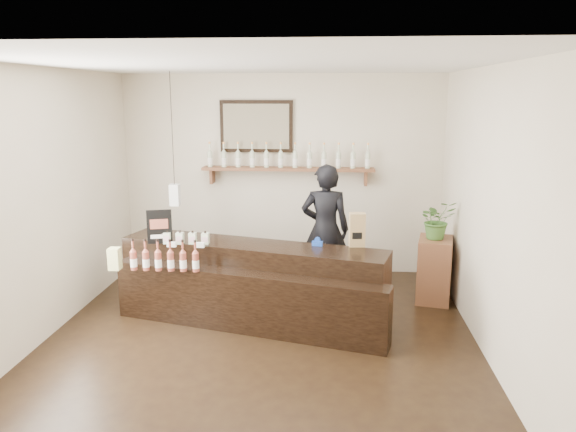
# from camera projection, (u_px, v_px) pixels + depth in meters

# --- Properties ---
(ground) EXTENTS (5.00, 5.00, 0.00)m
(ground) POSITION_uv_depth(u_px,v_px,m) (260.00, 342.00, 5.83)
(ground) COLOR black
(ground) RESTS_ON ground
(room_shell) EXTENTS (5.00, 5.00, 5.00)m
(room_shell) POSITION_uv_depth(u_px,v_px,m) (258.00, 180.00, 5.47)
(room_shell) COLOR beige
(room_shell) RESTS_ON ground
(back_wall_decor) EXTENTS (2.66, 0.96, 1.69)m
(back_wall_decor) POSITION_uv_depth(u_px,v_px,m) (270.00, 150.00, 7.78)
(back_wall_decor) COLOR brown
(back_wall_decor) RESTS_ON ground
(counter) EXTENTS (3.14, 1.61, 1.01)m
(counter) POSITION_uv_depth(u_px,v_px,m) (250.00, 285.00, 6.33)
(counter) COLOR black
(counter) RESTS_ON ground
(promo_sign) EXTENTS (0.27, 0.10, 0.39)m
(promo_sign) POSITION_uv_depth(u_px,v_px,m) (159.00, 227.00, 6.32)
(promo_sign) COLOR black
(promo_sign) RESTS_ON counter
(paper_bag) EXTENTS (0.18, 0.14, 0.37)m
(paper_bag) POSITION_uv_depth(u_px,v_px,m) (357.00, 230.00, 6.21)
(paper_bag) COLOR #987549
(paper_bag) RESTS_ON counter
(tape_dispenser) EXTENTS (0.12, 0.07, 0.10)m
(tape_dispenser) POSITION_uv_depth(u_px,v_px,m) (317.00, 242.00, 6.25)
(tape_dispenser) COLOR #173EA3
(tape_dispenser) RESTS_ON counter
(side_cabinet) EXTENTS (0.50, 0.61, 0.79)m
(side_cabinet) POSITION_uv_depth(u_px,v_px,m) (434.00, 270.00, 6.94)
(side_cabinet) COLOR brown
(side_cabinet) RESTS_ON ground
(potted_plant) EXTENTS (0.52, 0.48, 0.48)m
(potted_plant) POSITION_uv_depth(u_px,v_px,m) (437.00, 220.00, 6.81)
(potted_plant) COLOR #406D2B
(potted_plant) RESTS_ON side_cabinet
(shopkeeper) EXTENTS (0.70, 0.47, 1.90)m
(shopkeeper) POSITION_uv_depth(u_px,v_px,m) (325.00, 221.00, 7.09)
(shopkeeper) COLOR black
(shopkeeper) RESTS_ON ground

